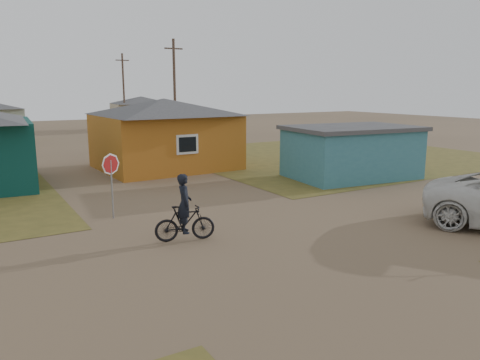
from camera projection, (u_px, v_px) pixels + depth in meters
name	position (u px, v px, depth m)	size (l,w,h in m)	color
ground	(265.00, 244.00, 13.57)	(120.00, 120.00, 0.00)	brown
grass_ne	(332.00, 155.00, 31.54)	(20.00, 18.00, 0.00)	brown
house_yellow	(165.00, 133.00, 26.26)	(7.72, 6.76, 3.90)	#AE631A
shed_turquoise	(351.00, 152.00, 23.55)	(6.71, 4.93, 2.60)	teal
house_beige_east	(142.00, 112.00, 52.01)	(6.95, 6.05, 3.60)	tan
utility_pole_near	(175.00, 93.00, 34.61)	(1.40, 0.20, 8.00)	brown
utility_pole_far	(124.00, 92.00, 48.63)	(1.40, 0.20, 8.00)	brown
stop_sign	(111.00, 170.00, 15.94)	(0.75, 0.08, 2.28)	gray
cyclist	(185.00, 217.00, 13.75)	(1.85, 0.95, 2.02)	black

